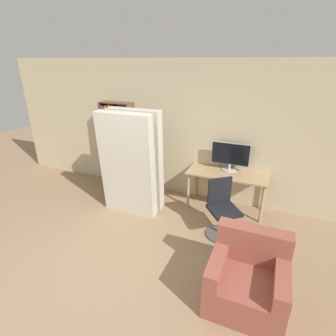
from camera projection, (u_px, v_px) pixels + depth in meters
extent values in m
plane|color=#937556|center=(101.00, 274.00, 3.50)|extent=(16.00, 16.00, 0.00)
cube|color=#C6B793|center=(175.00, 130.00, 5.26)|extent=(8.00, 0.06, 2.70)
cube|color=tan|center=(227.00, 174.00, 4.80)|extent=(1.46, 0.59, 0.03)
cylinder|color=tan|center=(188.00, 191.00, 4.99)|extent=(0.05, 0.05, 0.71)
cylinder|color=tan|center=(262.00, 205.00, 4.50)|extent=(0.05, 0.05, 0.71)
cylinder|color=tan|center=(195.00, 181.00, 5.38)|extent=(0.05, 0.05, 0.71)
cylinder|color=tan|center=(264.00, 193.00, 4.90)|extent=(0.05, 0.05, 0.71)
cylinder|color=#B7B7BC|center=(229.00, 170.00, 4.92)|extent=(0.25, 0.25, 0.02)
cylinder|color=#B7B7BC|center=(229.00, 167.00, 4.90)|extent=(0.04, 0.04, 0.11)
cube|color=#B7B7BC|center=(231.00, 154.00, 4.81)|extent=(0.70, 0.02, 0.42)
cube|color=black|center=(230.00, 154.00, 4.80)|extent=(0.68, 0.03, 0.39)
cylinder|color=#4C4C51|center=(222.00, 234.00, 4.28)|extent=(0.52, 0.52, 0.03)
cylinder|color=#4C4C51|center=(223.00, 223.00, 4.20)|extent=(0.05, 0.05, 0.41)
cube|color=black|center=(224.00, 211.00, 4.11)|extent=(0.62, 0.62, 0.05)
cube|color=black|center=(220.00, 191.00, 4.19)|extent=(0.33, 0.28, 0.45)
cube|color=brown|center=(106.00, 144.00, 5.85)|extent=(0.02, 0.29, 1.86)
cube|color=brown|center=(133.00, 147.00, 5.60)|extent=(0.02, 0.29, 1.86)
cube|color=brown|center=(122.00, 144.00, 5.84)|extent=(0.70, 0.02, 1.86)
cube|color=brown|center=(122.00, 183.00, 6.07)|extent=(0.67, 0.25, 0.02)
cube|color=brown|center=(121.00, 169.00, 5.93)|extent=(0.67, 0.25, 0.02)
cube|color=brown|center=(120.00, 153.00, 5.79)|extent=(0.67, 0.25, 0.02)
cube|color=brown|center=(118.00, 137.00, 5.65)|extent=(0.67, 0.25, 0.02)
cube|color=brown|center=(117.00, 120.00, 5.51)|extent=(0.67, 0.25, 0.02)
cube|color=brown|center=(116.00, 103.00, 5.37)|extent=(0.67, 0.25, 0.02)
cube|color=silver|center=(110.00, 175.00, 6.12)|extent=(0.02, 0.14, 0.29)
cube|color=teal|center=(111.00, 175.00, 6.14)|extent=(0.03, 0.20, 0.27)
cube|color=gold|center=(113.00, 175.00, 6.15)|extent=(0.04, 0.14, 0.26)
cube|color=silver|center=(114.00, 177.00, 6.12)|extent=(0.04, 0.20, 0.23)
cube|color=brown|center=(108.00, 161.00, 5.96)|extent=(0.03, 0.18, 0.30)
cube|color=#1E4C9E|center=(109.00, 161.00, 5.97)|extent=(0.02, 0.20, 0.30)
cube|color=#7A2D84|center=(111.00, 160.00, 5.98)|extent=(0.03, 0.18, 0.31)
cube|color=orange|center=(113.00, 162.00, 5.98)|extent=(0.02, 0.17, 0.22)
cube|color=brown|center=(114.00, 163.00, 5.97)|extent=(0.04, 0.20, 0.21)
cube|color=silver|center=(115.00, 161.00, 5.95)|extent=(0.02, 0.17, 0.27)
cube|color=silver|center=(116.00, 161.00, 5.93)|extent=(0.03, 0.18, 0.32)
cube|color=#1E4C9E|center=(107.00, 146.00, 5.84)|extent=(0.03, 0.18, 0.27)
cube|color=#287A38|center=(108.00, 146.00, 5.81)|extent=(0.02, 0.14, 0.28)
cube|color=teal|center=(110.00, 145.00, 5.84)|extent=(0.04, 0.18, 0.30)
cube|color=#232328|center=(111.00, 147.00, 5.83)|extent=(0.02, 0.16, 0.23)
cube|color=gold|center=(112.00, 145.00, 5.81)|extent=(0.02, 0.19, 0.30)
cube|color=silver|center=(113.00, 147.00, 5.78)|extent=(0.03, 0.15, 0.25)
cube|color=brown|center=(114.00, 146.00, 5.77)|extent=(0.03, 0.14, 0.32)
cube|color=#1E4C9E|center=(115.00, 147.00, 5.75)|extent=(0.03, 0.18, 0.28)
cube|color=gold|center=(118.00, 148.00, 5.77)|extent=(0.04, 0.17, 0.22)
cube|color=brown|center=(106.00, 129.00, 5.72)|extent=(0.02, 0.15, 0.30)
cube|color=gold|center=(106.00, 130.00, 5.68)|extent=(0.03, 0.16, 0.25)
cube|color=orange|center=(107.00, 131.00, 5.66)|extent=(0.03, 0.15, 0.22)
cube|color=silver|center=(110.00, 129.00, 5.68)|extent=(0.03, 0.18, 0.29)
cube|color=#7A2D84|center=(111.00, 130.00, 5.65)|extent=(0.04, 0.20, 0.29)
cube|color=teal|center=(113.00, 131.00, 5.67)|extent=(0.03, 0.19, 0.22)
cube|color=orange|center=(113.00, 130.00, 5.61)|extent=(0.02, 0.18, 0.28)
cube|color=gold|center=(115.00, 130.00, 5.61)|extent=(0.04, 0.14, 0.28)
cube|color=#7A2D84|center=(104.00, 112.00, 5.55)|extent=(0.02, 0.21, 0.28)
cube|color=#7A2D84|center=(105.00, 112.00, 5.54)|extent=(0.02, 0.18, 0.29)
cube|color=orange|center=(107.00, 112.00, 5.56)|extent=(0.03, 0.18, 0.27)
cube|color=orange|center=(108.00, 112.00, 5.53)|extent=(0.04, 0.19, 0.30)
cube|color=orange|center=(110.00, 112.00, 5.54)|extent=(0.02, 0.16, 0.31)
cube|color=brown|center=(112.00, 113.00, 5.55)|extent=(0.03, 0.17, 0.26)
cube|color=gold|center=(112.00, 112.00, 5.47)|extent=(0.02, 0.21, 0.32)
cube|color=#232328|center=(114.00, 113.00, 5.48)|extent=(0.03, 0.21, 0.30)
cube|color=beige|center=(127.00, 166.00, 4.59)|extent=(1.01, 0.31, 1.89)
cube|color=beige|center=(153.00, 170.00, 4.41)|extent=(0.01, 0.31, 1.85)
cube|color=beige|center=(136.00, 160.00, 4.87)|extent=(1.01, 0.27, 1.88)
cube|color=beige|center=(161.00, 163.00, 4.69)|extent=(0.01, 0.27, 1.85)
cube|color=#934C3D|center=(246.00, 290.00, 3.03)|extent=(0.85, 0.80, 0.40)
cube|color=#934C3D|center=(253.00, 244.00, 3.12)|extent=(0.85, 0.20, 0.45)
cube|color=#934C3D|center=(218.00, 261.00, 3.04)|extent=(0.16, 0.80, 0.20)
cube|color=#934C3D|center=(282.00, 279.00, 2.79)|extent=(0.16, 0.80, 0.20)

